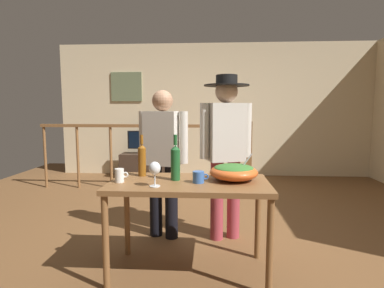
{
  "coord_description": "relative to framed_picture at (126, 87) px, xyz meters",
  "views": [
    {
      "loc": [
        -0.05,
        -3.25,
        1.32
      ],
      "look_at": [
        -0.22,
        -0.51,
        1.01
      ],
      "focal_mm": 28.93,
      "sensor_mm": 36.0,
      "label": 1
    }
  ],
  "objects": [
    {
      "name": "flat_screen_tv",
      "position": [
        0.4,
        -0.32,
        -1.04
      ],
      "size": [
        0.61,
        0.12,
        0.45
      ],
      "color": "black",
      "rests_on": "tv_console"
    },
    {
      "name": "wine_bottle_amber",
      "position": [
        1.12,
        -3.61,
        -0.87
      ],
      "size": [
        0.07,
        0.07,
        0.35
      ],
      "color": "brown",
      "rests_on": "serving_table"
    },
    {
      "name": "stair_railing",
      "position": [
        1.12,
        -1.18,
        -1.07
      ],
      "size": [
        3.49,
        0.1,
        1.13
      ],
      "color": "brown",
      "rests_on": "ground_plane"
    },
    {
      "name": "salad_bowl",
      "position": [
        1.89,
        -3.72,
        -0.94
      ],
      "size": [
        0.39,
        0.39,
        0.22
      ],
      "color": "#DB5B23",
      "rests_on": "serving_table"
    },
    {
      "name": "wine_bottle_green",
      "position": [
        1.42,
        -3.74,
        -0.87
      ],
      "size": [
        0.08,
        0.08,
        0.37
      ],
      "color": "#1E5628",
      "rests_on": "serving_table"
    },
    {
      "name": "person_standing_right",
      "position": [
        1.85,
        -3.09,
        -0.79
      ],
      "size": [
        0.52,
        0.45,
        1.66
      ],
      "rotation": [
        0.0,
        0.0,
        3.45
      ],
      "color": "#9E3842",
      "rests_on": "ground_plane"
    },
    {
      "name": "person_standing_left",
      "position": [
        1.22,
        -3.09,
        -0.89
      ],
      "size": [
        0.52,
        0.32,
        1.51
      ],
      "rotation": [
        0.0,
        0.0,
        2.83
      ],
      "color": "black",
      "rests_on": "ground_plane"
    },
    {
      "name": "tv_console",
      "position": [
        0.4,
        -0.29,
        -1.54
      ],
      "size": [
        0.9,
        0.4,
        0.47
      ],
      "primitive_type": "cube",
      "color": "#38281E",
      "rests_on": "ground_plane"
    },
    {
      "name": "mug_white",
      "position": [
        0.99,
        -3.85,
        -0.96
      ],
      "size": [
        0.11,
        0.07,
        0.11
      ],
      "color": "white",
      "rests_on": "serving_table"
    },
    {
      "name": "framed_picture",
      "position": [
        0.0,
        0.0,
        0.0
      ],
      "size": [
        0.62,
        0.03,
        0.58
      ],
      "primitive_type": "cube",
      "color": "#677351"
    },
    {
      "name": "ground_plane",
      "position": [
        1.75,
        -2.93,
        -1.77
      ],
      "size": [
        8.06,
        8.06,
        0.0
      ],
      "primitive_type": "plane",
      "color": "brown"
    },
    {
      "name": "serving_table",
      "position": [
        1.53,
        -3.79,
        -1.1
      ],
      "size": [
        1.26,
        0.65,
        0.76
      ],
      "color": "brown",
      "rests_on": "ground_plane"
    },
    {
      "name": "back_wall",
      "position": [
        1.75,
        0.06,
        -0.47
      ],
      "size": [
        6.2,
        0.1,
        2.61
      ],
      "primitive_type": "cube",
      "color": "beige",
      "rests_on": "ground_plane"
    },
    {
      "name": "mug_blue",
      "position": [
        1.61,
        -3.83,
        -0.97
      ],
      "size": [
        0.12,
        0.09,
        0.09
      ],
      "color": "#3866B2",
      "rests_on": "serving_table"
    },
    {
      "name": "wine_glass",
      "position": [
        1.29,
        -3.97,
        -0.89
      ],
      "size": [
        0.09,
        0.09,
        0.19
      ],
      "color": "silver",
      "rests_on": "serving_table"
    }
  ]
}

